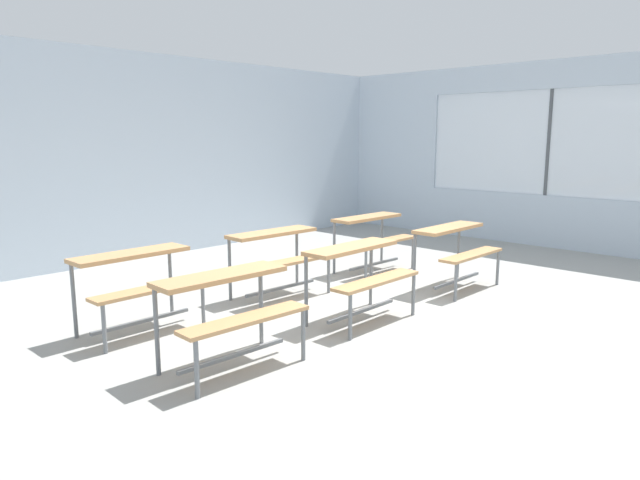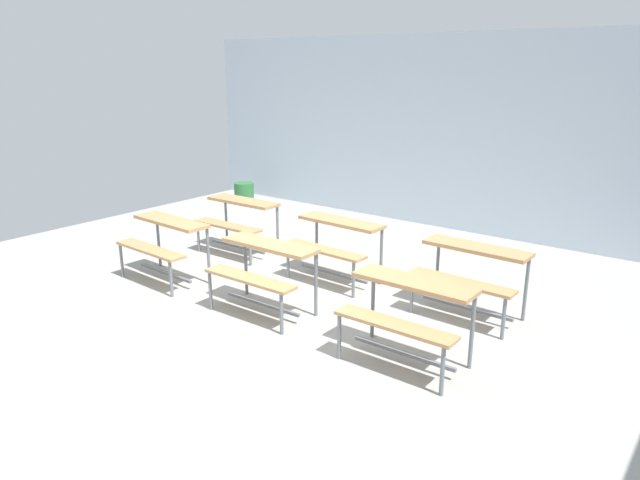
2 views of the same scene
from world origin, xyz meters
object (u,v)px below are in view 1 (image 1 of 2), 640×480
object	(u,v)px
desk_bench_r0c2	(456,242)
desk_bench_r1c0	(138,272)
desk_bench_r1c1	(279,248)
desk_bench_r0c0	(230,298)
desk_bench_r1c2	(373,230)
desk_bench_r0c1	(360,265)

from	to	relation	value
desk_bench_r0c2	desk_bench_r1c0	size ratio (longest dim) A/B	1.00
desk_bench_r1c0	desk_bench_r1c1	size ratio (longest dim) A/B	0.99
desk_bench_r0c2	desk_bench_r1c1	size ratio (longest dim) A/B	0.98
desk_bench_r0c0	desk_bench_r1c2	size ratio (longest dim) A/B	1.01
desk_bench_r0c0	desk_bench_r0c1	xyz separation A→B (m)	(1.60, 0.01, 0.00)
desk_bench_r1c1	desk_bench_r1c2	xyz separation A→B (m)	(1.72, -0.00, 0.00)
desk_bench_r0c0	desk_bench_r0c1	distance (m)	1.60
desk_bench_r0c2	desk_bench_r1c2	xyz separation A→B (m)	(0.03, 1.28, 0.00)
desk_bench_r1c1	desk_bench_r1c0	bearing A→B (deg)	180.00
desk_bench_r1c0	desk_bench_r1c2	xyz separation A→B (m)	(3.43, -0.07, 0.00)
desk_bench_r0c2	desk_bench_r1c2	size ratio (longest dim) A/B	0.99
desk_bench_r1c2	desk_bench_r0c0	bearing A→B (deg)	-158.54
desk_bench_r1c0	desk_bench_r0c2	bearing A→B (deg)	-22.07
desk_bench_r1c1	desk_bench_r0c1	bearing A→B (deg)	-89.70
desk_bench_r1c0	desk_bench_r1c1	bearing A→B (deg)	-2.72
desk_bench_r0c2	desk_bench_r1c2	bearing A→B (deg)	88.64
desk_bench_r0c0	desk_bench_r0c2	distance (m)	3.34
desk_bench_r0c1	desk_bench_r0c2	world-z (taller)	same
desk_bench_r1c2	desk_bench_r1c0	bearing A→B (deg)	-179.76
desk_bench_r0c2	desk_bench_r1c0	xyz separation A→B (m)	(-3.40, 1.34, 0.00)
desk_bench_r0c1	desk_bench_r1c0	world-z (taller)	same
desk_bench_r0c1	desk_bench_r0c2	distance (m)	1.73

